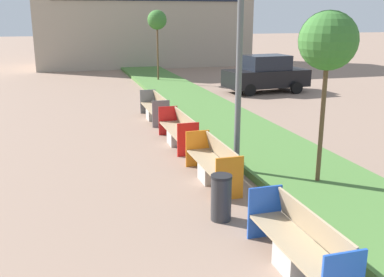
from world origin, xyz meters
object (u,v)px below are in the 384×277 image
(bench_blue_frame, at_px, (299,248))
(sapling_tree_far, at_px, (157,21))
(parked_car_distant, at_px, (266,74))
(bench_grey_frame, at_px, (155,110))
(litter_bin, at_px, (221,197))
(bench_orange_frame, at_px, (213,166))
(sapling_tree_near, at_px, (328,42))
(street_lamp_post, at_px, (240,16))
(bench_red_frame, at_px, (179,132))

(bench_blue_frame, xyz_separation_m, sapling_tree_far, (2.12, 20.17, 3.12))
(sapling_tree_far, bearing_deg, bench_blue_frame, -95.99)
(parked_car_distant, bearing_deg, sapling_tree_far, 128.97)
(bench_grey_frame, bearing_deg, litter_bin, -93.49)
(bench_orange_frame, distance_m, litter_bin, 2.08)
(sapling_tree_near, xyz_separation_m, sapling_tree_far, (0.00, 17.22, 0.25))
(street_lamp_post, xyz_separation_m, sapling_tree_near, (1.51, -1.15, -0.52))
(bench_orange_frame, bearing_deg, bench_blue_frame, -90.00)
(bench_blue_frame, relative_size, sapling_tree_near, 0.60)
(bench_red_frame, xyz_separation_m, street_lamp_post, (0.61, -3.17, 3.38))
(bench_red_frame, bearing_deg, street_lamp_post, -79.14)
(bench_red_frame, bearing_deg, parked_car_distant, 50.50)
(litter_bin, bearing_deg, bench_red_frame, 84.20)
(bench_red_frame, bearing_deg, sapling_tree_far, 80.69)
(bench_grey_frame, bearing_deg, parked_car_distant, 34.52)
(bench_blue_frame, bearing_deg, litter_bin, 104.85)
(bench_red_frame, height_order, bench_grey_frame, same)
(street_lamp_post, height_order, parked_car_distant, street_lamp_post)
(bench_blue_frame, relative_size, bench_red_frame, 0.95)
(sapling_tree_near, relative_size, parked_car_distant, 0.90)
(parked_car_distant, bearing_deg, bench_red_frame, -133.83)
(street_lamp_post, distance_m, parked_car_distant, 13.08)
(bench_red_frame, distance_m, sapling_tree_far, 13.43)
(bench_grey_frame, bearing_deg, bench_blue_frame, -90.01)
(bench_blue_frame, distance_m, sapling_tree_far, 20.52)
(bench_orange_frame, xyz_separation_m, parked_car_distant, (6.66, 11.33, 0.54))
(bench_blue_frame, height_order, sapling_tree_near, sapling_tree_near)
(bench_blue_frame, bearing_deg, bench_orange_frame, 90.00)
(sapling_tree_near, bearing_deg, bench_blue_frame, -125.60)
(bench_blue_frame, bearing_deg, sapling_tree_far, 84.01)
(litter_bin, height_order, parked_car_distant, parked_car_distant)
(litter_bin, xyz_separation_m, parked_car_distant, (7.19, 13.34, 0.46))
(bench_orange_frame, relative_size, bench_grey_frame, 0.95)
(bench_blue_frame, height_order, bench_grey_frame, same)
(litter_bin, distance_m, street_lamp_post, 4.08)
(street_lamp_post, height_order, sapling_tree_far, street_lamp_post)
(bench_orange_frame, relative_size, parked_car_distant, 0.54)
(street_lamp_post, bearing_deg, bench_blue_frame, -98.44)
(bench_orange_frame, relative_size, street_lamp_post, 0.35)
(sapling_tree_near, distance_m, sapling_tree_far, 17.22)
(bench_blue_frame, xyz_separation_m, street_lamp_post, (0.61, 4.11, 3.39))
(bench_orange_frame, xyz_separation_m, bench_grey_frame, (0.00, 6.75, 0.00))
(bench_red_frame, xyz_separation_m, sapling_tree_far, (2.11, 12.90, 3.11))
(bench_orange_frame, distance_m, sapling_tree_near, 3.72)
(bench_red_frame, bearing_deg, bench_grey_frame, 90.00)
(bench_orange_frame, bearing_deg, parked_car_distant, 59.55)
(sapling_tree_far, bearing_deg, parked_car_distant, -46.70)
(bench_orange_frame, bearing_deg, sapling_tree_far, 82.54)
(bench_grey_frame, relative_size, parked_car_distant, 0.57)
(litter_bin, relative_size, parked_car_distant, 0.21)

